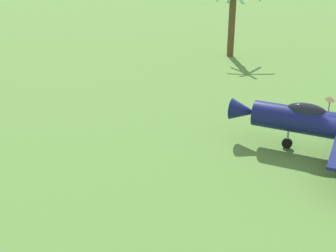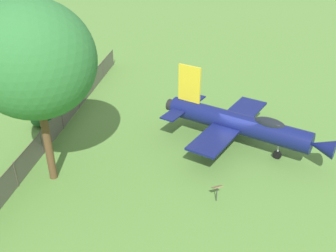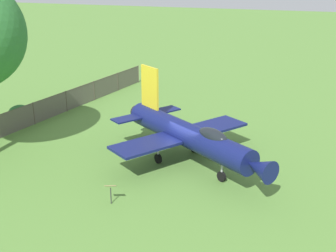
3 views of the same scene
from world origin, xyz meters
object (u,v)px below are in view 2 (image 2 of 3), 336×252
shade_tree (33,60)px  info_plaque (217,189)px  shrub_by_tree (41,118)px  display_jet (241,124)px  shrub_near_fence (52,124)px

shade_tree → info_plaque: bearing=-15.4°
shade_tree → shrub_by_tree: 10.53m
display_jet → shrub_by_tree: bearing=-159.8°
shade_tree → shrub_by_tree: (-2.47, 7.17, -7.30)m
display_jet → shrub_by_tree: display_jet is taller
shade_tree → shrub_near_fence: (-1.53, 6.67, -7.57)m
shrub_near_fence → info_plaque: info_plaque is taller
display_jet → shade_tree: (-12.71, -3.09, 5.95)m
shrub_by_tree → display_jet: bearing=-15.1°
shade_tree → display_jet: bearing=13.7°
shade_tree → shrub_by_tree: bearing=109.0°
shrub_near_fence → shrub_by_tree: 1.09m
display_jet → shrub_near_fence: display_jet is taller
display_jet → info_plaque: display_jet is taller
display_jet → shade_tree: size_ratio=1.00×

